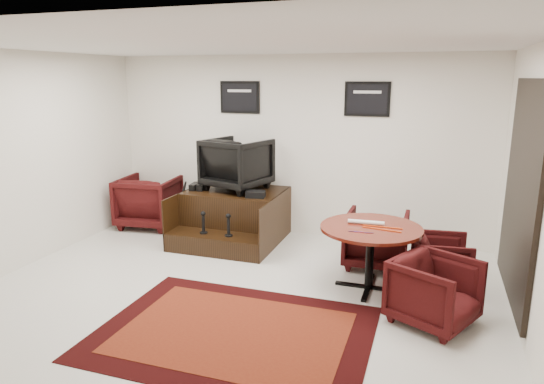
{
  "coord_description": "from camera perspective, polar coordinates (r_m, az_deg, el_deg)",
  "views": [
    {
      "loc": [
        2.08,
        -4.75,
        2.46
      ],
      "look_at": [
        0.17,
        0.9,
        1.04
      ],
      "focal_mm": 32.0,
      "sensor_mm": 36.0,
      "label": 1
    }
  ],
  "objects": [
    {
      "name": "shine_podium",
      "position": [
        7.53,
        -4.47,
        -2.95
      ],
      "size": [
        1.48,
        1.52,
        0.76
      ],
      "color": "black",
      "rests_on": "ground"
    },
    {
      "name": "umbrella_hooked",
      "position": [
        7.89,
        -10.18,
        -2.03
      ],
      "size": [
        0.29,
        0.11,
        0.79
      ],
      "primitive_type": null,
      "color": "black",
      "rests_on": "ground"
    },
    {
      "name": "polish_kit",
      "position": [
        7.02,
        -1.95,
        -0.26
      ],
      "size": [
        0.3,
        0.23,
        0.09
      ],
      "primitive_type": "cube",
      "rotation": [
        0.0,
        0.0,
        0.18
      ],
      "color": "black",
      "rests_on": "shine_podium"
    },
    {
      "name": "table_clutter",
      "position": [
        5.67,
        12.44,
        -4.24
      ],
      "size": [
        0.57,
        0.3,
        0.01
      ],
      "color": "#DD3F0C",
      "rests_on": "meeting_table"
    },
    {
      "name": "shine_chair",
      "position": [
        7.47,
        -4.14,
        3.64
      ],
      "size": [
        1.05,
        1.01,
        0.88
      ],
      "primitive_type": "imported",
      "rotation": [
        0.0,
        0.0,
        2.85
      ],
      "color": "black",
      "rests_on": "shine_podium"
    },
    {
      "name": "shoes_pair",
      "position": [
        7.58,
        -8.67,
        0.64
      ],
      "size": [
        0.25,
        0.29,
        0.1
      ],
      "color": "black",
      "rests_on": "shine_podium"
    },
    {
      "name": "armchair_side",
      "position": [
        8.39,
        -14.23,
        -0.79
      ],
      "size": [
        1.0,
        0.95,
        0.94
      ],
      "primitive_type": "imported",
      "rotation": [
        0.0,
        0.0,
        3.26
      ],
      "color": "black",
      "rests_on": "ground"
    },
    {
      "name": "meeting_table",
      "position": [
        5.77,
        11.55,
        -4.89
      ],
      "size": [
        1.18,
        1.18,
        0.77
      ],
      "color": "#440F09",
      "rests_on": "ground"
    },
    {
      "name": "area_rug",
      "position": [
        4.99,
        -4.48,
        -16.12
      ],
      "size": [
        2.65,
        1.99,
        0.01
      ],
      "color": "black",
      "rests_on": "ground"
    },
    {
      "name": "ground",
      "position": [
        5.74,
        -4.61,
        -12.07
      ],
      "size": [
        6.0,
        6.0,
        0.0
      ],
      "primitive_type": "plane",
      "color": "beige",
      "rests_on": "ground"
    },
    {
      "name": "umbrella_black",
      "position": [
        7.69,
        -10.9,
        -1.87
      ],
      "size": [
        0.35,
        0.13,
        0.94
      ],
      "primitive_type": null,
      "color": "black",
      "rests_on": "ground"
    },
    {
      "name": "paper_roll",
      "position": [
        5.81,
        11.01,
        -3.52
      ],
      "size": [
        0.42,
        0.07,
        0.05
      ],
      "primitive_type": "cylinder",
      "rotation": [
        0.0,
        1.57,
        0.05
      ],
      "color": "silver",
      "rests_on": "meeting_table"
    },
    {
      "name": "table_chair_corner",
      "position": [
        5.25,
        18.61,
        -10.71
      ],
      "size": [
        0.95,
        0.97,
        0.76
      ],
      "primitive_type": "imported",
      "rotation": [
        0.0,
        0.0,
        1.1
      ],
      "color": "black",
      "rests_on": "ground"
    },
    {
      "name": "table_chair_window",
      "position": [
        6.23,
        19.31,
        -7.35
      ],
      "size": [
        0.68,
        0.72,
        0.67
      ],
      "primitive_type": "imported",
      "rotation": [
        0.0,
        0.0,
        1.68
      ],
      "color": "black",
      "rests_on": "ground"
    },
    {
      "name": "room_shell",
      "position": [
        5.19,
        -0.29,
        5.9
      ],
      "size": [
        6.02,
        5.02,
        2.81
      ],
      "color": "silver",
      "rests_on": "ground"
    },
    {
      "name": "table_chair_back",
      "position": [
        6.59,
        12.17,
        -5.14
      ],
      "size": [
        0.79,
        0.74,
        0.81
      ],
      "primitive_type": "imported",
      "rotation": [
        0.0,
        0.0,
        3.14
      ],
      "color": "black",
      "rests_on": "ground"
    }
  ]
}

